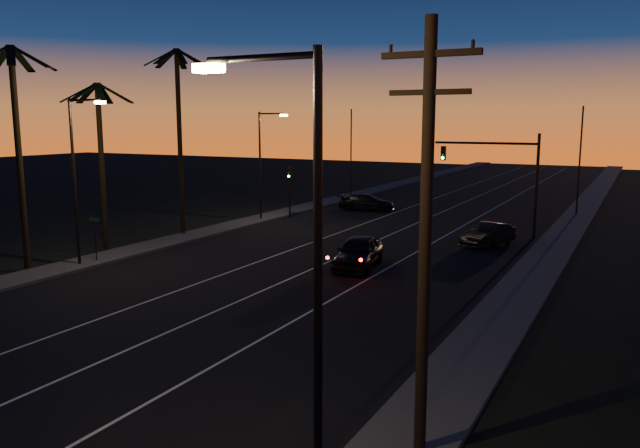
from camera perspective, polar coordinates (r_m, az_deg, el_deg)
The scene contains 21 objects.
road at distance 37.58m, azimuth 2.04°, elevation -2.56°, with size 20.00×170.00×0.01m, color black.
sidewalk_left at distance 43.49m, azimuth -11.39°, elevation -1.00°, with size 2.40×170.00×0.16m, color #383835.
sidewalk_right at distance 34.38m, azimuth 19.17°, elevation -4.09°, with size 2.40×170.00×0.16m, color #383835.
lane_stripe_left at distance 38.94m, azimuth -1.95°, elevation -2.12°, with size 0.12×160.00×0.01m, color silver.
lane_stripe_mid at distance 37.37m, azimuth 2.73°, elevation -2.62°, with size 0.12×160.00×0.01m, color silver.
lane_stripe_right at distance 36.08m, azimuth 7.79°, elevation -3.13°, with size 0.12×160.00×0.01m, color silver.
palm_near at distance 35.47m, azimuth -25.94°, elevation 7.30°, with size 4.25×4.16×11.53m.
palm_mid at distance 39.81m, azimuth -19.41°, elevation 6.66°, with size 4.25×4.16×10.03m.
palm_far at distance 43.44m, azimuth -12.76°, elevation 8.93°, with size 4.25×4.16×12.53m.
streetlight_left_near at distance 35.32m, azimuth -21.29°, elevation 4.75°, with size 2.55×0.26×9.00m.
streetlight_left_far at distance 49.06m, azimuth -5.21°, elevation 6.17°, with size 2.55×0.26×8.50m.
streetlight_right_near at distance 10.81m, azimuth -1.59°, elevation -3.80°, with size 2.55×0.26×9.00m.
street_sign at distance 36.50m, azimuth -19.87°, elevation -0.84°, with size 0.70×0.06×2.60m.
utility_pole at distance 14.07m, azimuth 9.62°, elevation -0.86°, with size 2.20×0.28×10.00m.
signal_mast at distance 44.14m, azimuth 16.23°, elevation 5.12°, with size 7.10×0.41×7.00m.
signal_post at distance 50.29m, azimuth -2.81°, elevation 3.79°, with size 0.28×0.37×4.20m.
far_pole_left at distance 64.16m, azimuth 2.85°, elevation 6.44°, with size 0.14×0.14×9.00m, color black.
far_pole_right at distance 55.49m, azimuth 22.65°, elevation 5.28°, with size 0.14×0.14×9.00m, color black.
lead_car at distance 33.43m, azimuth 3.51°, elevation -2.59°, with size 2.89×5.77×1.69m.
right_car at distance 40.64m, azimuth 15.11°, elevation -0.94°, with size 2.81×4.62×1.44m.
cross_car at distance 55.04m, azimuth 4.26°, elevation 2.00°, with size 5.22×2.89×1.43m.
Camera 1 is at (15.84, -3.18, 7.79)m, focal length 35.00 mm.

